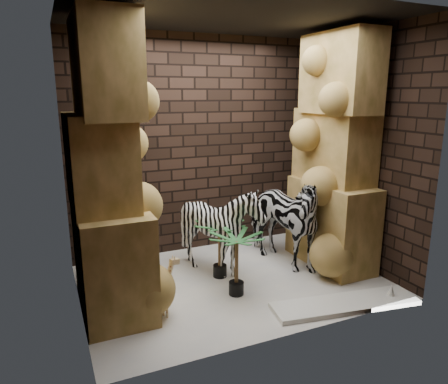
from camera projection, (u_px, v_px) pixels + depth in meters
name	position (u px, v px, depth m)	size (l,w,h in m)	color
floor	(233.00, 281.00, 4.99)	(3.50, 3.50, 0.00)	white
ceiling	(234.00, 16.00, 4.29)	(3.50, 3.50, 0.00)	black
wall_back	(196.00, 146.00, 5.76)	(3.50, 3.50, 0.00)	black
wall_front	(295.00, 179.00, 3.53)	(3.50, 3.50, 0.00)	black
wall_left	(69.00, 170.00, 3.96)	(3.00, 3.00, 0.00)	black
wall_right	(356.00, 150.00, 5.33)	(3.00, 3.00, 0.00)	black
rock_pillar_left	(106.00, 168.00, 4.09)	(0.68, 1.30, 3.00)	#E2B267
rock_pillar_right	(335.00, 152.00, 5.20)	(0.58, 1.25, 3.00)	#E2B267
zebra_right	(280.00, 212.00, 5.33)	(0.66, 1.23, 1.45)	white
zebra_left	(220.00, 234.00, 5.08)	(0.94, 1.16, 1.06)	white
giraffe_toy	(158.00, 290.00, 4.08)	(0.33, 0.11, 0.64)	beige
palm_front	(220.00, 249.00, 5.04)	(0.36, 0.36, 0.72)	#18411F
palm_back	(236.00, 264.00, 4.59)	(0.36, 0.36, 0.73)	#18411F
surfboard	(345.00, 304.00, 4.41)	(1.61, 0.39, 0.05)	white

